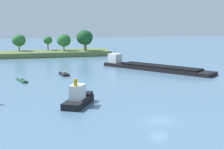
% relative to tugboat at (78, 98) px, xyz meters
% --- Properties ---
extents(ground_plane, '(400.00, 400.00, 0.00)m').
position_rel_tugboat_xyz_m(ground_plane, '(10.51, -11.75, -1.26)').
color(ground_plane, slate).
extents(treeline_island, '(60.87, 15.41, 10.12)m').
position_rel_tugboat_xyz_m(treeline_island, '(-4.09, 77.71, 1.22)').
color(treeline_island, '#566B3D').
rests_on(treeline_island, ground).
extents(tugboat, '(6.73, 8.94, 4.94)m').
position_rel_tugboat_xyz_m(tugboat, '(0.00, 0.00, 0.00)').
color(tugboat, black).
rests_on(tugboat, ground).
extents(small_motorboat, '(2.58, 5.18, 1.05)m').
position_rel_tugboat_xyz_m(small_motorboat, '(0.43, 31.24, -0.96)').
color(small_motorboat, black).
rests_on(small_motorboat, ground).
extents(fishing_skiff, '(2.89, 6.12, 0.88)m').
position_rel_tugboat_xyz_m(fishing_skiff, '(-10.22, 25.06, -1.05)').
color(fishing_skiff, '#19472D').
rests_on(fishing_skiff, ground).
extents(cargo_barge, '(25.89, 30.87, 5.57)m').
position_rel_tugboat_xyz_m(cargo_barge, '(26.55, 34.22, -0.43)').
color(cargo_barge, black).
rests_on(cargo_barge, ground).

